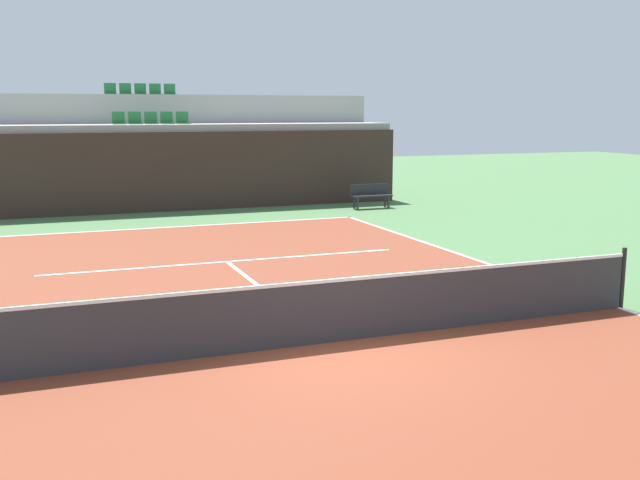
{
  "coord_description": "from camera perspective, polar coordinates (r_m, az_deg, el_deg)",
  "views": [
    {
      "loc": [
        -4.0,
        -9.89,
        3.44
      ],
      "look_at": [
        0.59,
        2.0,
        1.2
      ],
      "focal_mm": 41.64,
      "sensor_mm": 36.0,
      "label": 1
    }
  ],
  "objects": [
    {
      "name": "back_wall",
      "position": [
        25.94,
        -12.22,
        5.13
      ],
      "size": [
        17.56,
        0.3,
        2.71
      ],
      "primitive_type": "cube",
      "color": "#33231E",
      "rests_on": "ground_plane"
    },
    {
      "name": "stands_tier_lower",
      "position": [
        27.26,
        -12.68,
        5.59
      ],
      "size": [
        17.56,
        2.4,
        2.94
      ],
      "primitive_type": "cube",
      "color": "#9E9E99",
      "rests_on": "ground_plane"
    },
    {
      "name": "tennis_net",
      "position": [
        11.07,
        0.88,
        -5.4
      ],
      "size": [
        11.08,
        0.08,
        1.07
      ],
      "color": "black",
      "rests_on": "court_surface"
    },
    {
      "name": "player_bench",
      "position": [
        26.34,
        3.92,
        3.56
      ],
      "size": [
        1.5,
        0.4,
        0.85
      ],
      "color": "#232328",
      "rests_on": "ground_plane"
    },
    {
      "name": "seating_row_upper",
      "position": [
        29.67,
        -13.61,
        11.02
      ],
      "size": [
        2.68,
        0.44,
        0.44
      ],
      "color": "#1E6633",
      "rests_on": "stands_tier_upper"
    },
    {
      "name": "seating_row_lower",
      "position": [
        27.29,
        -12.84,
        8.94
      ],
      "size": [
        2.68,
        0.44,
        0.44
      ],
      "color": "#1E6633",
      "rests_on": "stands_tier_lower"
    },
    {
      "name": "centre_service_line",
      "position": [
        14.11,
        -4.01,
        -4.12
      ],
      "size": [
        0.1,
        6.4,
        0.0
      ],
      "primitive_type": "cube",
      "color": "white",
      "rests_on": "court_surface"
    },
    {
      "name": "ground_plane",
      "position": [
        11.21,
        0.87,
        -7.9
      ],
      "size": [
        80.0,
        80.0,
        0.0
      ],
      "primitive_type": "plane",
      "color": "#477042"
    },
    {
      "name": "service_line_far",
      "position": [
        17.12,
        -7.17,
        -1.66
      ],
      "size": [
        8.26,
        0.1,
        0.0
      ],
      "primitive_type": "cube",
      "color": "white",
      "rests_on": "court_surface"
    },
    {
      "name": "sideline_right",
      "position": [
        14.11,
        21.95,
        -4.84
      ],
      "size": [
        0.1,
        24.0,
        0.0
      ],
      "primitive_type": "cube",
      "color": "white",
      "rests_on": "court_surface"
    },
    {
      "name": "baseline_far",
      "position": [
        22.47,
        -10.61,
        1.02
      ],
      "size": [
        11.0,
        0.1,
        0.0
      ],
      "primitive_type": "cube",
      "color": "white",
      "rests_on": "court_surface"
    },
    {
      "name": "stands_tier_upper",
      "position": [
        29.6,
        -13.42,
        6.91
      ],
      "size": [
        17.56,
        2.4,
        4.0
      ],
      "primitive_type": "cube",
      "color": "#9E9E99",
      "rests_on": "ground_plane"
    },
    {
      "name": "court_surface",
      "position": [
        11.21,
        0.87,
        -7.88
      ],
      "size": [
        11.0,
        24.0,
        0.01
      ],
      "primitive_type": "cube",
      "color": "brown",
      "rests_on": "ground_plane"
    }
  ]
}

